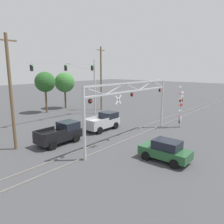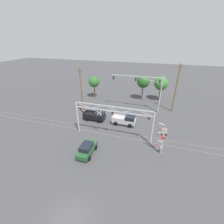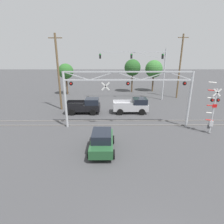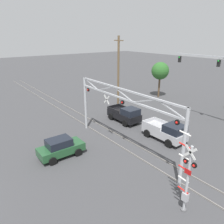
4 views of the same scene
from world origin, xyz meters
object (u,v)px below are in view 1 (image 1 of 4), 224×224
sedan_waiting (165,150)px  background_tree_beyond_span (65,82)px  traffic_signal_span (82,78)px  utility_pole_right (101,78)px  utility_pole_left (11,92)px  crossing_signal_mast (180,110)px  pickup_truck_lead (103,121)px  crossing_gantry (132,101)px  background_tree_far_right_verge (45,82)px  pickup_truck_following (61,133)px

sedan_waiting → background_tree_beyond_span: 27.35m
traffic_signal_span → utility_pole_right: (5.74, 1.48, -0.32)m
sedan_waiting → utility_pole_left: (-6.49, 11.77, 4.40)m
crossing_signal_mast → traffic_signal_span: (-3.39, 14.17, 3.78)m
crossing_signal_mast → sedan_waiting: (-10.59, -3.31, -1.30)m
pickup_truck_lead → utility_pole_left: bearing=170.2°
crossing_gantry → crossing_signal_mast: (8.13, -1.76, -1.96)m
utility_pole_left → background_tree_beyond_span: 21.16m
background_tree_beyond_span → sedan_waiting: bearing=-111.3°
traffic_signal_span → background_tree_far_right_verge: 7.24m
pickup_truck_lead → background_tree_beyond_span: background_tree_beyond_span is taller
traffic_signal_span → utility_pole_left: size_ratio=1.12×
crossing_signal_mast → traffic_signal_span: bearing=103.5°
traffic_signal_span → sedan_waiting: 19.58m
sedan_waiting → background_tree_beyond_span: bearing=68.7°
crossing_signal_mast → background_tree_far_right_verge: 21.95m
crossing_signal_mast → sedan_waiting: size_ratio=1.29×
pickup_truck_lead → utility_pole_left: (-10.12, 1.75, 4.27)m
crossing_gantry → utility_pole_right: utility_pole_right is taller
crossing_signal_mast → background_tree_far_right_verge: bearing=104.3°
crossing_gantry → background_tree_beyond_span: 21.47m
crossing_signal_mast → utility_pole_right: utility_pole_right is taller
crossing_gantry → utility_pole_left: size_ratio=1.30×
sedan_waiting → background_tree_far_right_verge: (5.21, 24.39, 4.22)m
pickup_truck_following → crossing_signal_mast: bearing=-26.4°
pickup_truck_following → utility_pole_left: utility_pole_left is taller
traffic_signal_span → utility_pole_left: (-13.68, -5.71, -0.68)m
traffic_signal_span → background_tree_beyond_span: bearing=71.1°
sedan_waiting → utility_pole_right: bearing=55.7°
crossing_signal_mast → traffic_signal_span: size_ratio=0.45×
utility_pole_right → background_tree_beyond_span: bearing=116.3°
pickup_truck_following → pickup_truck_lead: bearing=0.8°
crossing_gantry → background_tree_far_right_verge: (2.75, 19.32, 0.96)m
utility_pole_right → background_tree_beyond_span: (-3.09, 6.25, -0.85)m
crossing_signal_mast → utility_pole_right: size_ratio=0.47×
crossing_signal_mast → background_tree_far_right_verge: size_ratio=0.76×
background_tree_far_right_verge → utility_pole_left: bearing=-132.8°
background_tree_beyond_span → utility_pole_left: bearing=-140.5°
sedan_waiting → background_tree_beyond_span: size_ratio=0.61×
crossing_signal_mast → pickup_truck_following: bearing=153.6°
traffic_signal_span → pickup_truck_lead: size_ratio=2.47×
background_tree_beyond_span → pickup_truck_lead: bearing=-112.2°
pickup_truck_following → utility_pole_left: bearing=153.7°
crossing_gantry → background_tree_far_right_verge: size_ratio=1.96×
utility_pole_right → traffic_signal_span: bearing=-165.5°
utility_pole_right → background_tree_beyond_span: utility_pole_right is taller
crossing_signal_mast → utility_pole_left: 19.31m
pickup_truck_lead → background_tree_beyond_span: size_ratio=0.70×
pickup_truck_following → background_tree_beyond_span: (12.60, 15.29, 3.78)m
pickup_truck_lead → utility_pole_right: bearing=43.9°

